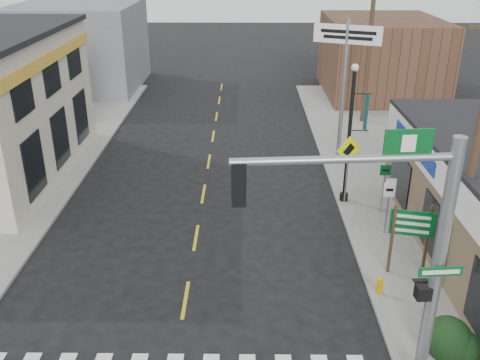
{
  "coord_description": "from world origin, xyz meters",
  "views": [
    {
      "loc": [
        1.92,
        -10.22,
        10.58
      ],
      "look_at": [
        1.74,
        7.29,
        2.8
      ],
      "focal_mm": 40.0,
      "sensor_mm": 36.0,
      "label": 1
    }
  ],
  "objects_px": {
    "traffic_signal_pole": "(406,243)",
    "fire_hydrant": "(380,285)",
    "lamp_post": "(352,125)",
    "utility_pole_near": "(473,160)",
    "dance_center_sign": "(346,56)",
    "utility_pole_far": "(370,36)",
    "guide_sign": "(411,230)"
  },
  "relations": [
    {
      "from": "guide_sign",
      "to": "dance_center_sign",
      "type": "distance_m",
      "value": 11.58
    },
    {
      "from": "lamp_post",
      "to": "utility_pole_far",
      "type": "height_order",
      "value": "utility_pole_far"
    },
    {
      "from": "lamp_post",
      "to": "utility_pole_far",
      "type": "xyz_separation_m",
      "value": [
        3.05,
        11.58,
        1.82
      ]
    },
    {
      "from": "fire_hydrant",
      "to": "dance_center_sign",
      "type": "xyz_separation_m",
      "value": [
        0.58,
        12.21,
        5.02
      ]
    },
    {
      "from": "lamp_post",
      "to": "traffic_signal_pole",
      "type": "bearing_deg",
      "value": -91.65
    },
    {
      "from": "fire_hydrant",
      "to": "lamp_post",
      "type": "bearing_deg",
      "value": 89.49
    },
    {
      "from": "dance_center_sign",
      "to": "utility_pole_far",
      "type": "xyz_separation_m",
      "value": [
        2.53,
        6.27,
        -0.02
      ]
    },
    {
      "from": "lamp_post",
      "to": "dance_center_sign",
      "type": "xyz_separation_m",
      "value": [
        0.52,
        5.31,
        1.84
      ]
    },
    {
      "from": "dance_center_sign",
      "to": "utility_pole_near",
      "type": "bearing_deg",
      "value": -58.56
    },
    {
      "from": "lamp_post",
      "to": "fire_hydrant",
      "type": "bearing_deg",
      "value": -88.38
    },
    {
      "from": "dance_center_sign",
      "to": "utility_pole_near",
      "type": "distance_m",
      "value": 12.18
    },
    {
      "from": "fire_hydrant",
      "to": "lamp_post",
      "type": "relative_size",
      "value": 0.1
    },
    {
      "from": "traffic_signal_pole",
      "to": "utility_pole_near",
      "type": "bearing_deg",
      "value": 48.11
    },
    {
      "from": "lamp_post",
      "to": "utility_pole_near",
      "type": "height_order",
      "value": "utility_pole_near"
    },
    {
      "from": "guide_sign",
      "to": "utility_pole_near",
      "type": "height_order",
      "value": "utility_pole_near"
    },
    {
      "from": "dance_center_sign",
      "to": "utility_pole_near",
      "type": "xyz_separation_m",
      "value": [
        1.75,
        -12.03,
        -0.74
      ]
    },
    {
      "from": "dance_center_sign",
      "to": "utility_pole_far",
      "type": "bearing_deg",
      "value": 91.2
    },
    {
      "from": "lamp_post",
      "to": "dance_center_sign",
      "type": "relative_size",
      "value": 0.85
    },
    {
      "from": "guide_sign",
      "to": "fire_hydrant",
      "type": "distance_m",
      "value": 2.19
    },
    {
      "from": "utility_pole_near",
      "to": "fire_hydrant",
      "type": "bearing_deg",
      "value": -168.47
    },
    {
      "from": "fire_hydrant",
      "to": "lamp_post",
      "type": "xyz_separation_m",
      "value": [
        0.06,
        6.9,
        3.17
      ]
    },
    {
      "from": "guide_sign",
      "to": "dance_center_sign",
      "type": "height_order",
      "value": "dance_center_sign"
    },
    {
      "from": "lamp_post",
      "to": "utility_pole_near",
      "type": "relative_size",
      "value": 0.67
    },
    {
      "from": "lamp_post",
      "to": "utility_pole_far",
      "type": "bearing_deg",
      "value": 77.36
    },
    {
      "from": "dance_center_sign",
      "to": "utility_pole_far",
      "type": "height_order",
      "value": "utility_pole_far"
    },
    {
      "from": "traffic_signal_pole",
      "to": "fire_hydrant",
      "type": "height_order",
      "value": "traffic_signal_pole"
    },
    {
      "from": "utility_pole_near",
      "to": "utility_pole_far",
      "type": "height_order",
      "value": "utility_pole_far"
    },
    {
      "from": "traffic_signal_pole",
      "to": "utility_pole_far",
      "type": "height_order",
      "value": "utility_pole_far"
    },
    {
      "from": "utility_pole_far",
      "to": "traffic_signal_pole",
      "type": "bearing_deg",
      "value": -103.46
    },
    {
      "from": "traffic_signal_pole",
      "to": "guide_sign",
      "type": "height_order",
      "value": "traffic_signal_pole"
    },
    {
      "from": "guide_sign",
      "to": "utility_pole_near",
      "type": "distance_m",
      "value": 3.32
    },
    {
      "from": "utility_pole_far",
      "to": "guide_sign",
      "type": "bearing_deg",
      "value": -100.23
    }
  ]
}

